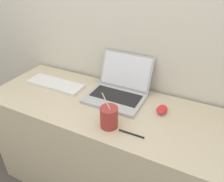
{
  "coord_description": "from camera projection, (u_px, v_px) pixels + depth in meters",
  "views": [
    {
      "loc": [
        0.54,
        -0.67,
        1.51
      ],
      "look_at": [
        0.05,
        0.32,
        0.84
      ],
      "focal_mm": 35.0,
      "sensor_mm": 36.0,
      "label": 1
    }
  ],
  "objects": [
    {
      "name": "wall_back",
      "position": [
        126.0,
        9.0,
        1.32
      ],
      "size": [
        7.0,
        0.04,
        2.5
      ],
      "color": "silver",
      "rests_on": "ground_plane"
    },
    {
      "name": "desk",
      "position": [
        104.0,
        148.0,
        1.52
      ],
      "size": [
        1.49,
        0.57,
        0.75
      ],
      "color": "beige",
      "rests_on": "ground_plane"
    },
    {
      "name": "laptop",
      "position": [
        119.0,
        89.0,
        1.39
      ],
      "size": [
        0.35,
        0.35,
        0.24
      ],
      "color": "#ADADB2",
      "rests_on": "desk"
    },
    {
      "name": "drink_cup",
      "position": [
        109.0,
        117.0,
        1.13
      ],
      "size": [
        0.09,
        0.09,
        0.22
      ],
      "color": "#9E332D",
      "rests_on": "desk"
    },
    {
      "name": "computer_mouse",
      "position": [
        162.0,
        110.0,
        1.25
      ],
      "size": [
        0.06,
        0.1,
        0.04
      ],
      "color": "#B2B2B7",
      "rests_on": "desk"
    },
    {
      "name": "external_keyboard",
      "position": [
        55.0,
        84.0,
        1.52
      ],
      "size": [
        0.41,
        0.14,
        0.02
      ],
      "color": "silver",
      "rests_on": "desk"
    },
    {
      "name": "pen",
      "position": [
        131.0,
        134.0,
        1.1
      ],
      "size": [
        0.14,
        0.01,
        0.01
      ],
      "color": "black",
      "rests_on": "desk"
    }
  ]
}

